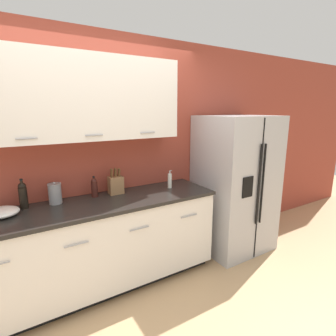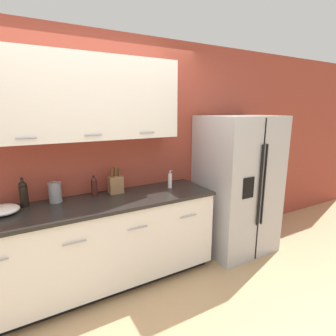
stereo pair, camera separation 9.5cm
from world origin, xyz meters
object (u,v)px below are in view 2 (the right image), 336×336
object	(u,v)px
wine_bottle	(24,193)
soap_dispenser	(170,181)
steel_canister	(55,192)
refrigerator	(237,184)
mixing_bowl	(3,210)
knife_block	(116,184)
oil_bottle	(94,186)

from	to	relation	value
wine_bottle	soap_dispenser	xyz separation A→B (m)	(1.48, -0.14, -0.04)
wine_bottle	steel_canister	distance (m)	0.27
refrigerator	wine_bottle	size ratio (longest dim) A/B	6.23
refrigerator	mixing_bowl	bearing A→B (deg)	176.49
knife_block	oil_bottle	xyz separation A→B (m)	(-0.23, 0.02, 0.00)
soap_dispenser	refrigerator	bearing A→B (deg)	-7.77
knife_block	steel_canister	bearing A→B (deg)	178.38
steel_canister	mixing_bowl	world-z (taller)	steel_canister
knife_block	oil_bottle	distance (m)	0.23
refrigerator	oil_bottle	distance (m)	1.78
soap_dispenser	mixing_bowl	size ratio (longest dim) A/B	0.78
steel_canister	wine_bottle	bearing A→B (deg)	178.60
soap_dispenser	mixing_bowl	distance (m)	1.65
knife_block	soap_dispenser	distance (m)	0.62
refrigerator	oil_bottle	xyz separation A→B (m)	(-1.75, 0.26, 0.16)
knife_block	wine_bottle	xyz separation A→B (m)	(-0.87, 0.02, 0.03)
knife_block	mixing_bowl	bearing A→B (deg)	-175.30
refrigerator	oil_bottle	bearing A→B (deg)	171.63
soap_dispenser	steel_canister	bearing A→B (deg)	173.66
oil_bottle	steel_canister	xyz separation A→B (m)	(-0.38, 0.00, -0.00)
refrigerator	steel_canister	bearing A→B (deg)	173.04
refrigerator	soap_dispenser	size ratio (longest dim) A/B	8.53
wine_bottle	mixing_bowl	distance (m)	0.22
wine_bottle	oil_bottle	distance (m)	0.64
wine_bottle	oil_bottle	xyz separation A→B (m)	(0.64, -0.01, -0.03)
refrigerator	knife_block	bearing A→B (deg)	170.96
wine_bottle	steel_canister	bearing A→B (deg)	-1.40
knife_block	mixing_bowl	size ratio (longest dim) A/B	1.07
knife_block	wine_bottle	size ratio (longest dim) A/B	1.01
knife_block	mixing_bowl	world-z (taller)	knife_block
oil_bottle	mixing_bowl	xyz separation A→B (m)	(-0.81, -0.10, -0.07)
knife_block	wine_bottle	bearing A→B (deg)	178.45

